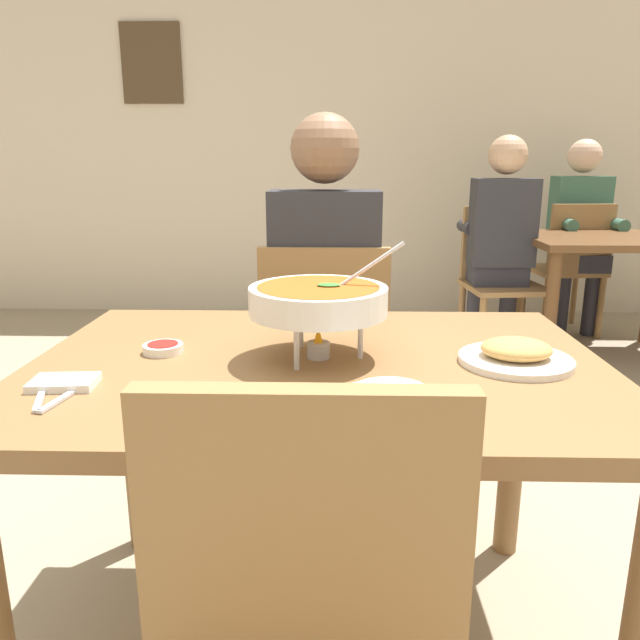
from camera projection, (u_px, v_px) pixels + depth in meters
The scene contains 18 objects.
ground_plane at pixel (318, 640), 1.51m from camera, with size 16.00×16.00×0.00m, color gray.
cafe_rear_partition at pixel (332, 116), 4.54m from camera, with size 10.00×0.10×3.00m, color beige.
picture_frame_hung at pixel (152, 63), 4.42m from camera, with size 0.44×0.03×0.56m, color #4C3823.
dining_table_main at pixel (318, 405), 1.35m from camera, with size 1.25×0.89×0.74m.
chair_diner_main at pixel (325, 356), 2.09m from camera, with size 0.44×0.44×0.90m.
diner_main at pixel (325, 287), 2.06m from camera, with size 0.40×0.45×1.31m.
curry_bowl at pixel (319, 301), 1.30m from camera, with size 0.33×0.30×0.26m.
rice_plate at pixel (391, 401), 1.04m from camera, with size 0.24×0.24×0.06m.
appetizer_plate at pixel (516, 355), 1.29m from camera, with size 0.24×0.24×0.06m.
sauce_dish at pixel (163, 348), 1.36m from camera, with size 0.09×0.09×0.02m.
napkin_folded at pixel (64, 383), 1.16m from camera, with size 0.12×0.08×0.02m, color white.
fork_utensil at pixel (42, 394), 1.11m from camera, with size 0.01×0.17×0.01m, color silver.
spoon_utensil at pixel (68, 395), 1.11m from camera, with size 0.01×0.17×0.01m, color silver.
dining_table_far at pixel (610, 259), 3.56m from camera, with size 1.00×0.80×0.74m.
chair_bg_left at pixel (571, 262), 4.07m from camera, with size 0.48×0.48×0.90m.
chair_bg_middle at pixel (499, 272), 3.68m from camera, with size 0.48×0.48×0.90m.
patron_bg_left at pixel (580, 225), 4.08m from camera, with size 0.40×0.45×1.31m.
patron_bg_middle at pixel (500, 234), 3.56m from camera, with size 0.40×0.45×1.31m.
Camera 1 is at (0.04, -1.26, 1.16)m, focal length 33.90 mm.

